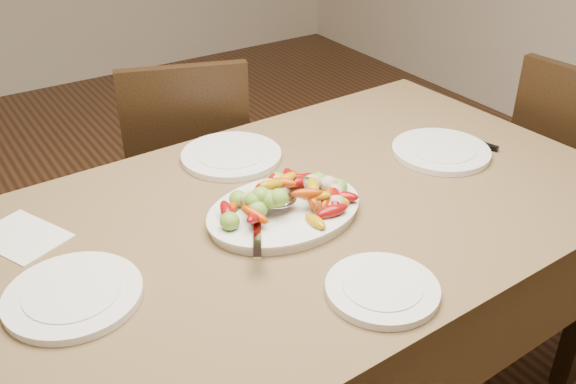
% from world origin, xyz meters
% --- Properties ---
extents(floor, '(6.00, 6.00, 0.00)m').
position_xyz_m(floor, '(0.00, 0.00, 0.00)').
color(floor, '#3A2111').
rests_on(floor, ground).
extents(dining_table, '(1.88, 1.11, 0.76)m').
position_xyz_m(dining_table, '(0.06, -0.27, 0.38)').
color(dining_table, brown).
rests_on(dining_table, ground).
extents(chair_far, '(0.54, 0.54, 0.95)m').
position_xyz_m(chair_far, '(0.15, 0.57, 0.47)').
color(chair_far, black).
rests_on(chair_far, ground).
extents(serving_platter, '(0.41, 0.31, 0.02)m').
position_xyz_m(serving_platter, '(0.04, -0.28, 0.77)').
color(serving_platter, white).
rests_on(serving_platter, dining_table).
extents(roasted_vegetables, '(0.34, 0.24, 0.09)m').
position_xyz_m(roasted_vegetables, '(0.04, -0.28, 0.83)').
color(roasted_vegetables, maroon).
rests_on(roasted_vegetables, serving_platter).
extents(serving_spoon, '(0.27, 0.19, 0.03)m').
position_xyz_m(serving_spoon, '(-0.02, -0.32, 0.81)').
color(serving_spoon, '#9EA0A8').
rests_on(serving_spoon, serving_platter).
extents(plate_left, '(0.29, 0.29, 0.02)m').
position_xyz_m(plate_left, '(-0.50, -0.30, 0.77)').
color(plate_left, white).
rests_on(plate_left, dining_table).
extents(plate_right, '(0.29, 0.29, 0.02)m').
position_xyz_m(plate_right, '(0.62, -0.24, 0.77)').
color(plate_right, white).
rests_on(plate_right, dining_table).
extents(plate_far, '(0.30, 0.30, 0.02)m').
position_xyz_m(plate_far, '(0.09, 0.07, 0.77)').
color(plate_far, white).
rests_on(plate_far, dining_table).
extents(plate_near, '(0.24, 0.24, 0.02)m').
position_xyz_m(plate_near, '(0.06, -0.64, 0.77)').
color(plate_near, white).
rests_on(plate_near, dining_table).
extents(menu_card, '(0.22, 0.25, 0.00)m').
position_xyz_m(menu_card, '(-0.53, -0.01, 0.76)').
color(menu_card, silver).
rests_on(menu_card, dining_table).
extents(table_knife, '(0.07, 0.20, 0.01)m').
position_xyz_m(table_knife, '(0.76, -0.24, 0.76)').
color(table_knife, '#9EA0A8').
rests_on(table_knife, dining_table).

